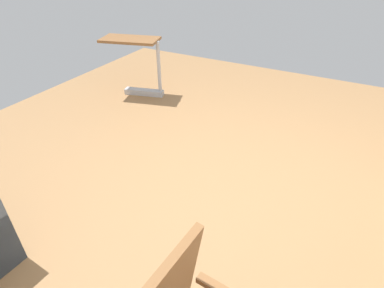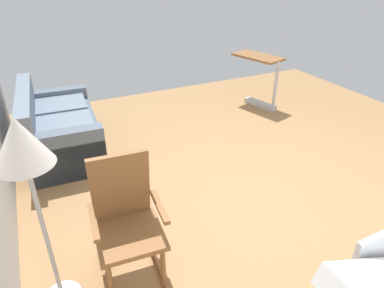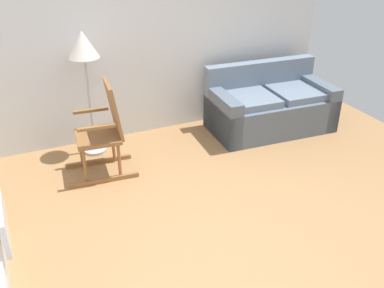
% 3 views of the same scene
% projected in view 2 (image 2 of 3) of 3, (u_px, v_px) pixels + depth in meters
% --- Properties ---
extents(ground_plane, '(6.80, 6.80, 0.00)m').
position_uv_depth(ground_plane, '(262.00, 188.00, 3.76)').
color(ground_plane, '#9E7247').
extents(couch, '(1.64, 0.94, 0.85)m').
position_uv_depth(couch, '(59.00, 129.00, 4.33)').
color(couch, slate).
rests_on(couch, ground).
extents(rocking_chair, '(0.80, 0.54, 1.05)m').
position_uv_depth(rocking_chair, '(127.00, 223.00, 2.52)').
color(rocking_chair, brown).
rests_on(rocking_chair, ground).
extents(floor_lamp, '(0.34, 0.34, 1.48)m').
position_uv_depth(floor_lamp, '(24.00, 157.00, 1.94)').
color(floor_lamp, '#B2B5BA').
rests_on(floor_lamp, ground).
extents(overbed_table, '(0.88, 0.60, 0.84)m').
position_uv_depth(overbed_table, '(260.00, 75.00, 5.58)').
color(overbed_table, '#B2B5BA').
rests_on(overbed_table, ground).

